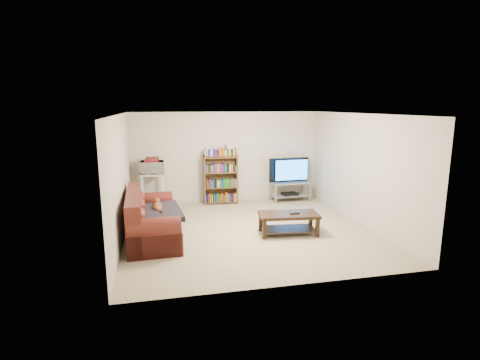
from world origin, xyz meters
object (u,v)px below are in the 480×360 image
object	(u,v)px
sofa	(149,222)
bookshelf	(221,179)
coffee_table	(289,220)
tv_stand	(290,188)

from	to	relation	value
sofa	bookshelf	xyz separation A→B (m)	(1.82, 2.33, 0.34)
coffee_table	bookshelf	world-z (taller)	bookshelf
bookshelf	coffee_table	bearing A→B (deg)	-67.00
tv_stand	bookshelf	world-z (taller)	bookshelf
sofa	tv_stand	world-z (taller)	sofa
sofa	bookshelf	size ratio (longest dim) A/B	1.72
coffee_table	bookshelf	xyz separation A→B (m)	(-0.94, 2.67, 0.37)
sofa	tv_stand	size ratio (longest dim) A/B	2.09
tv_stand	sofa	bearing A→B (deg)	-152.45
tv_stand	bookshelf	distance (m)	1.92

